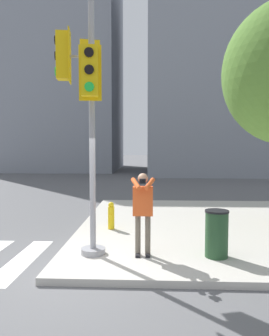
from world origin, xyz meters
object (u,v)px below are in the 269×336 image
(fire_hydrant, at_px, (111,216))
(trash_bin, at_px, (217,234))
(traffic_signal_pole, at_px, (85,94))
(person_photographer, at_px, (143,206))

(fire_hydrant, height_order, trash_bin, trash_bin)
(traffic_signal_pole, bearing_deg, fire_hydrant, 82.39)
(person_photographer, xyz_separation_m, fire_hydrant, (-0.89, 2.07, -0.64))
(person_photographer, height_order, trash_bin, person_photographer)
(person_photographer, distance_m, trash_bin, 1.56)
(trash_bin, bearing_deg, traffic_signal_pole, 178.98)
(traffic_signal_pole, xyz_separation_m, person_photographer, (1.16, -0.03, -2.23))
(traffic_signal_pole, xyz_separation_m, trash_bin, (2.63, -0.05, -2.76))
(person_photographer, bearing_deg, fire_hydrant, 113.17)
(person_photographer, height_order, fire_hydrant, person_photographer)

